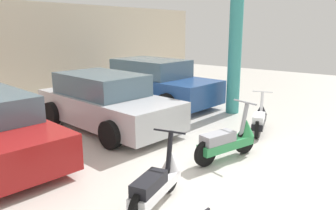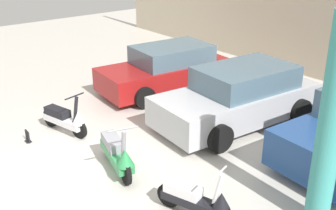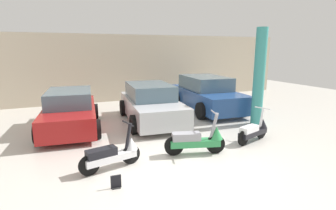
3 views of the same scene
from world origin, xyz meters
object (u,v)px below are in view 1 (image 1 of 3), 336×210
(scooter_front_center, at_px, (260,118))
(car_rear_center, at_px, (106,102))
(scooter_front_right, at_px, (229,140))
(scooter_front_left, at_px, (158,181))
(car_rear_right, at_px, (155,82))
(support_column_side, at_px, (235,57))

(scooter_front_center, height_order, car_rear_center, car_rear_center)
(scooter_front_right, height_order, car_rear_center, car_rear_center)
(scooter_front_right, relative_size, scooter_front_center, 1.16)
(scooter_front_left, xyz_separation_m, car_rear_right, (4.88, 4.24, 0.34))
(scooter_front_left, distance_m, scooter_front_center, 4.09)
(scooter_front_left, height_order, car_rear_right, car_rear_right)
(scooter_front_center, bearing_deg, scooter_front_right, 168.45)
(car_rear_right, relative_size, support_column_side, 1.32)
(car_rear_center, relative_size, support_column_side, 1.24)
(scooter_front_left, relative_size, car_rear_center, 0.34)
(scooter_front_right, distance_m, support_column_side, 3.82)
(scooter_front_right, bearing_deg, car_rear_center, 106.67)
(car_rear_right, distance_m, support_column_side, 2.84)
(car_rear_center, xyz_separation_m, support_column_side, (3.30, -1.81, 1.01))
(scooter_front_left, distance_m, support_column_side, 5.73)
(scooter_front_left, bearing_deg, car_rear_center, 45.69)
(scooter_front_left, xyz_separation_m, car_rear_center, (2.04, 3.42, 0.30))
(scooter_front_right, relative_size, car_rear_center, 0.37)
(scooter_front_center, xyz_separation_m, car_rear_center, (-2.04, 3.20, 0.31))
(car_rear_center, bearing_deg, scooter_front_center, 37.50)
(support_column_side, bearing_deg, scooter_front_left, -163.20)
(scooter_front_center, distance_m, car_rear_right, 4.11)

